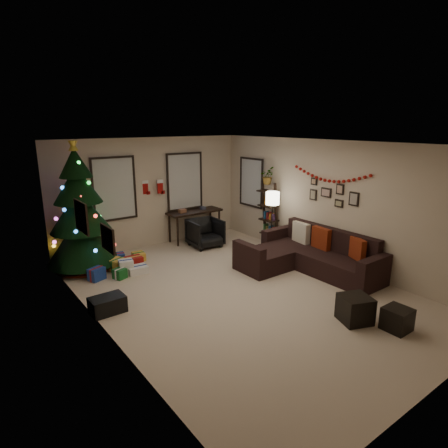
{
  "coord_description": "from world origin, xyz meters",
  "views": [
    {
      "loc": [
        -4.15,
        -5.1,
        3.05
      ],
      "look_at": [
        0.1,
        0.6,
        1.15
      ],
      "focal_mm": 30.63,
      "sensor_mm": 36.0,
      "label": 1
    }
  ],
  "objects": [
    {
      "name": "ceiling",
      "position": [
        0.0,
        0.0,
        2.7
      ],
      "size": [
        7.0,
        7.0,
        0.0
      ],
      "primitive_type": "plane",
      "rotation": [
        3.14,
        0.0,
        0.0
      ],
      "color": "white",
      "rests_on": "floor"
    },
    {
      "name": "stocking_left",
      "position": [
        -0.14,
        3.51,
        1.51
      ],
      "size": [
        0.2,
        0.05,
        0.36
      ],
      "color": "#990F0C",
      "rests_on": "wall_back"
    },
    {
      "name": "window_right_wall",
      "position": [
        2.47,
        2.55,
        1.5
      ],
      "size": [
        0.06,
        0.9,
        1.3
      ],
      "color": "#728CB2",
      "rests_on": "wall_right"
    },
    {
      "name": "potted_plant",
      "position": [
        2.3,
        1.78,
        1.84
      ],
      "size": [
        0.65,
        0.65,
        0.54
      ],
      "primitive_type": "imported",
      "rotation": [
        0.0,
        0.0,
        0.82
      ],
      "color": "#4C4C4C",
      "rests_on": "bookshelf"
    },
    {
      "name": "bookshelf",
      "position": [
        2.3,
        1.65,
        0.8
      ],
      "size": [
        0.3,
        0.49,
        1.64
      ],
      "color": "black",
      "rests_on": "floor"
    },
    {
      "name": "pillow_red_a",
      "position": [
        2.21,
        -0.96,
        0.64
      ],
      "size": [
        0.28,
        0.44,
        0.43
      ],
      "primitive_type": "cube",
      "rotation": [
        0.0,
        0.0,
        -0.42
      ],
      "color": "maroon",
      "rests_on": "sofa"
    },
    {
      "name": "garland",
      "position": [
        2.45,
        0.01,
        1.96
      ],
      "size": [
        0.08,
        1.9,
        0.3
      ],
      "primitive_type": null,
      "color": "#A5140C",
      "rests_on": "wall_right"
    },
    {
      "name": "wall_front",
      "position": [
        0.0,
        -3.5,
        1.35
      ],
      "size": [
        5.0,
        0.0,
        5.0
      ],
      "primitive_type": "plane",
      "rotation": [
        -1.57,
        0.0,
        0.0
      ],
      "color": "beige",
      "rests_on": "floor"
    },
    {
      "name": "ottoman_near",
      "position": [
        0.75,
        -1.97,
        0.21
      ],
      "size": [
        0.58,
        0.58,
        0.43
      ],
      "primitive_type": "cube",
      "rotation": [
        0.0,
        0.0,
        -0.38
      ],
      "color": "black",
      "rests_on": "floor"
    },
    {
      "name": "sofa",
      "position": [
        1.84,
        -0.03,
        0.28
      ],
      "size": [
        1.88,
        2.73,
        0.87
      ],
      "color": "black",
      "rests_on": "floor"
    },
    {
      "name": "art_map",
      "position": [
        -2.48,
        0.87,
        1.62
      ],
      "size": [
        0.04,
        0.6,
        0.5
      ],
      "color": "black",
      "rests_on": "wall_left"
    },
    {
      "name": "window_back_left",
      "position": [
        -0.95,
        3.47,
        1.55
      ],
      "size": [
        1.05,
        0.06,
        1.5
      ],
      "color": "#728CB2",
      "rests_on": "wall_back"
    },
    {
      "name": "christmas_tree",
      "position": [
        -1.93,
        2.92,
        1.16
      ],
      "size": [
        1.5,
        1.5,
        2.8
      ],
      "rotation": [
        0.0,
        0.0,
        -0.26
      ],
      "color": "black",
      "rests_on": "floor"
    },
    {
      "name": "presents",
      "position": [
        -1.4,
        2.31,
        0.12
      ],
      "size": [
        1.5,
        1.07,
        0.3
      ],
      "rotation": [
        0.0,
        0.0,
        0.33
      ],
      "color": "maroon",
      "rests_on": "floor"
    },
    {
      "name": "floor",
      "position": [
        0.0,
        0.0,
        0.0
      ],
      "size": [
        7.0,
        7.0,
        0.0
      ],
      "primitive_type": "plane",
      "color": "#C7B097",
      "rests_on": "ground"
    },
    {
      "name": "floor_lamp",
      "position": [
        1.95,
        1.2,
        1.25
      ],
      "size": [
        0.32,
        0.32,
        1.49
      ],
      "rotation": [
        0.0,
        0.0,
        0.21
      ],
      "color": "black",
      "rests_on": "floor"
    },
    {
      "name": "ottoman_far",
      "position": [
        1.05,
        -2.5,
        0.18
      ],
      "size": [
        0.37,
        0.37,
        0.35
      ],
      "primitive_type": "cube",
      "rotation": [
        0.0,
        0.0,
        -0.0
      ],
      "color": "black",
      "rests_on": "floor"
    },
    {
      "name": "desk",
      "position": [
        1.09,
        3.22,
        0.7
      ],
      "size": [
        1.47,
        0.53,
        0.79
      ],
      "color": "black",
      "rests_on": "floor"
    },
    {
      "name": "pillow_cream",
      "position": [
        2.21,
        0.51,
        0.63
      ],
      "size": [
        0.19,
        0.48,
        0.47
      ],
      "primitive_type": "cube",
      "rotation": [
        0.0,
        0.0,
        -0.13
      ],
      "color": "beige",
      "rests_on": "sofa"
    },
    {
      "name": "wall_left",
      "position": [
        -2.5,
        0.0,
        1.35
      ],
      "size": [
        0.0,
        7.0,
        7.0
      ],
      "primitive_type": "plane",
      "rotation": [
        1.57,
        0.0,
        1.57
      ],
      "color": "beige",
      "rests_on": "floor"
    },
    {
      "name": "stocking_right",
      "position": [
        0.19,
        3.36,
        1.51
      ],
      "size": [
        0.2,
        0.05,
        0.36
      ],
      "color": "#990F0C",
      "rests_on": "wall_back"
    },
    {
      "name": "art_abstract",
      "position": [
        -2.48,
        -0.25,
        1.54
      ],
      "size": [
        0.04,
        0.45,
        0.35
      ],
      "color": "black",
      "rests_on": "wall_left"
    },
    {
      "name": "window_back_right",
      "position": [
        0.95,
        3.47,
        1.55
      ],
      "size": [
        1.05,
        0.06,
        1.5
      ],
      "color": "#728CB2",
      "rests_on": "wall_back"
    },
    {
      "name": "pillow_red_b",
      "position": [
        2.21,
        -0.06,
        0.64
      ],
      "size": [
        0.17,
        0.47,
        0.46
      ],
      "primitive_type": "cube",
      "rotation": [
        0.0,
        0.0,
        -0.1
      ],
      "color": "maroon",
      "rests_on": "sofa"
    },
    {
      "name": "wall_right",
      "position": [
        2.5,
        0.0,
        1.35
      ],
      "size": [
        0.0,
        7.0,
        7.0
      ],
      "primitive_type": "plane",
      "rotation": [
        1.57,
        0.0,
        -1.57
      ],
      "color": "beige",
      "rests_on": "floor"
    },
    {
      "name": "gallery",
      "position": [
        2.48,
        -0.07,
        1.57
      ],
      "size": [
        0.03,
        1.25,
        0.54
      ],
      "color": "black",
      "rests_on": "wall_right"
    },
    {
      "name": "wall_back",
      "position": [
        0.0,
        3.5,
        1.35
      ],
      "size": [
        5.0,
        0.0,
        5.0
      ],
      "primitive_type": "plane",
      "rotation": [
        1.57,
        0.0,
        0.0
      ],
      "color": "beige",
      "rests_on": "floor"
    },
    {
      "name": "desk_chair",
      "position": [
        0.98,
        2.57,
        0.36
      ],
      "size": [
        0.73,
        0.69,
        0.72
      ],
      "primitive_type": "imported",
      "rotation": [
        0.0,
        0.0,
        -0.06
      ],
      "color": "black",
      "rests_on": "floor"
    },
    {
      "name": "storage_bin",
      "position": [
        -2.26,
        0.65,
        0.14
      ],
      "size": [
        0.56,
        0.38,
        0.28
      ],
      "primitive_type": "cube",
      "rotation": [
        0.0,
        0.0,
        0.02
      ],
      "color": "black",
      "rests_on": "floor"
    }
  ]
}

